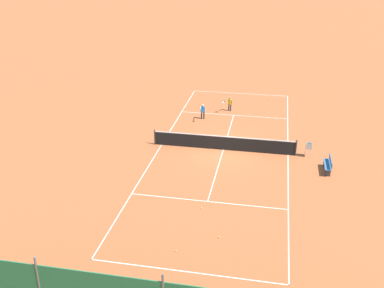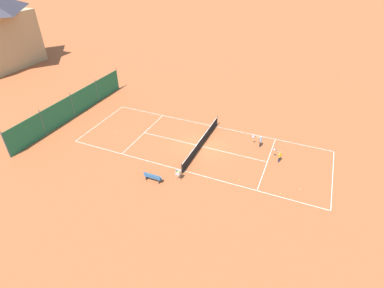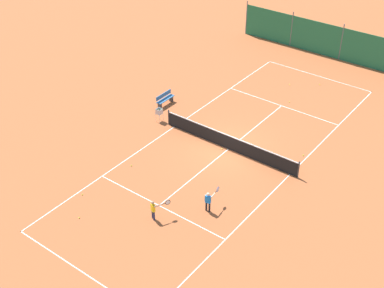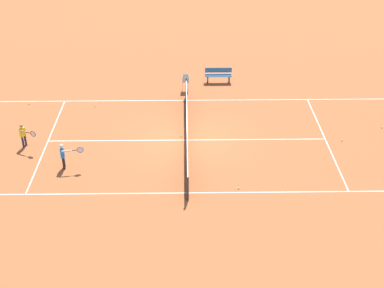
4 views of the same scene
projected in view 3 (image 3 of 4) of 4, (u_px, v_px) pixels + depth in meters
ground_plane at (229, 149)px, 31.62m from camera, size 600.00×600.00×0.00m
court_line_markings at (229, 149)px, 31.62m from camera, size 8.25×23.85×0.01m
tennis_net at (229, 142)px, 31.34m from camera, size 9.18×0.08×1.06m
windscreen_fence_far at (341, 44)px, 41.13m from camera, size 17.28×0.08×2.90m
player_near_service at (154, 208)px, 26.20m from camera, size 0.71×0.86×1.13m
player_near_baseline at (209, 200)px, 26.71m from camera, size 0.39×1.01×1.16m
tennis_ball_mid_court at (82, 194)px, 28.08m from camera, size 0.07×0.07×0.07m
tennis_ball_alley_right at (289, 102)px, 36.22m from camera, size 0.07×0.07×0.07m
tennis_ball_far_corner at (222, 149)px, 31.57m from camera, size 0.07×0.07×0.07m
tennis_ball_near_corner at (290, 85)px, 38.29m from camera, size 0.07×0.07×0.07m
tennis_ball_by_net_right at (131, 166)px, 30.19m from camera, size 0.07×0.07×0.07m
tennis_ball_alley_left at (303, 155)px, 31.03m from camera, size 0.07×0.07×0.07m
tennis_ball_by_net_left at (320, 84)px, 38.31m from camera, size 0.07×0.07×0.07m
tennis_ball_service_box at (79, 218)px, 26.57m from camera, size 0.07×0.07×0.07m
ball_hopper at (159, 112)px, 33.87m from camera, size 0.36×0.36×0.89m
courtside_bench at (165, 99)px, 35.72m from camera, size 0.36×1.50×0.84m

